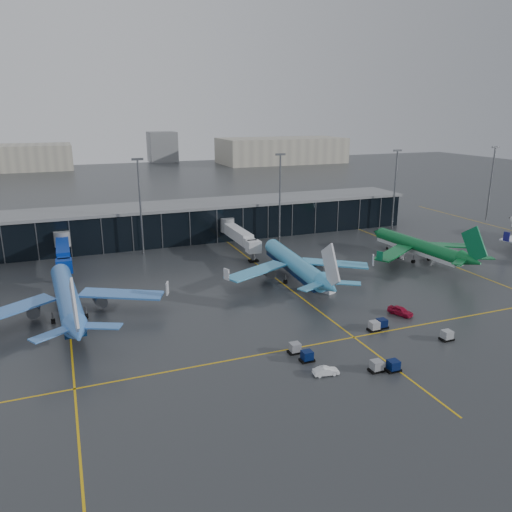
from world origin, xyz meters
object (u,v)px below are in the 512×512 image
object	(u,v)px
airliner_klm_near	(294,253)
service_van_white	(326,371)
airliner_arkefly	(65,285)
mobile_airstair	(327,289)
airliner_aer_lingus	(418,238)
baggage_carts	(369,345)
service_van_red	(400,311)

from	to	relation	value
airliner_klm_near	service_van_white	bearing A→B (deg)	-105.38
airliner_arkefly	mobile_airstair	xyz separation A→B (m)	(51.43, -5.86, -5.66)
airliner_aer_lingus	baggage_carts	xyz separation A→B (m)	(-39.99, -38.44, -5.16)
service_van_white	airliner_klm_near	bearing A→B (deg)	-11.05
baggage_carts	service_van_red	size ratio (longest dim) A/B	5.77
airliner_aer_lingus	baggage_carts	size ratio (longest dim) A/B	1.38
baggage_carts	service_van_red	bearing A→B (deg)	36.05
baggage_carts	mobile_airstair	size ratio (longest dim) A/B	7.36
airliner_aer_lingus	service_van_white	bearing A→B (deg)	-143.78
mobile_airstair	service_van_white	xyz separation A→B (m)	(-17.13, -30.48, -0.14)
service_van_white	baggage_carts	bearing A→B (deg)	-57.84
airliner_arkefly	service_van_red	world-z (taller)	airliner_arkefly
service_van_red	service_van_white	size ratio (longest dim) A/B	1.26
airliner_klm_near	airliner_aer_lingus	size ratio (longest dim) A/B	1.06
service_van_red	service_van_white	bearing A→B (deg)	-170.84
airliner_arkefly	service_van_white	world-z (taller)	airliner_arkefly
mobile_airstair	service_van_white	bearing A→B (deg)	-142.13
airliner_klm_near	airliner_arkefly	bearing A→B (deg)	-171.35
service_van_red	service_van_white	world-z (taller)	service_van_red
service_van_red	airliner_aer_lingus	bearing A→B (deg)	25.26
airliner_arkefly	service_van_white	size ratio (longest dim) A/B	10.88
airliner_klm_near	service_van_red	world-z (taller)	airliner_klm_near
airliner_klm_near	mobile_airstair	bearing A→B (deg)	-69.11
service_van_red	mobile_airstair	bearing A→B (deg)	91.36
baggage_carts	service_van_red	xyz separation A→B (m)	(13.63, 9.92, 0.07)
airliner_klm_near	service_van_white	world-z (taller)	airliner_klm_near
baggage_carts	service_van_white	distance (m)	11.37
airliner_klm_near	service_van_white	size ratio (longest dim) A/B	10.59
airliner_klm_near	service_van_white	distance (m)	43.11
airliner_aer_lingus	airliner_arkefly	bearing A→B (deg)	-179.76
airliner_aer_lingus	baggage_carts	world-z (taller)	airliner_aer_lingus
baggage_carts	mobile_airstair	bearing A→B (deg)	75.39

